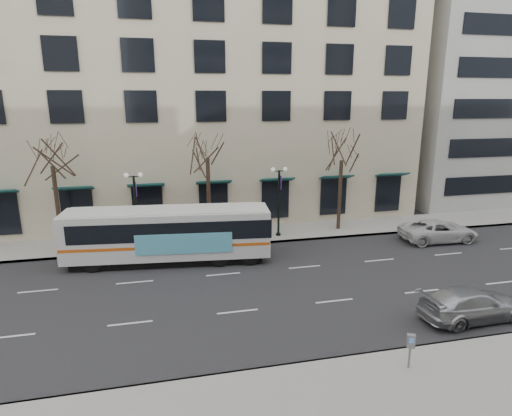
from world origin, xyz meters
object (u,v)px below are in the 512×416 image
object	(u,v)px
silver_car	(472,304)
tree_far_left	(51,151)
lamp_post_right	(279,198)
city_bus	(169,233)
tree_far_right	(342,148)
lamp_post_left	(136,206)
tree_far_mid	(207,144)
white_pickup	(438,231)
pay_station	(411,344)

from	to	relation	value
silver_car	tree_far_left	bearing A→B (deg)	52.47
lamp_post_right	city_bus	xyz separation A→B (m)	(-7.93, -3.13, -1.09)
tree_far_right	lamp_post_left	xyz separation A→B (m)	(-14.99, -0.60, -3.48)
tree_far_left	city_bus	size ratio (longest dim) A/B	0.65
tree_far_right	city_bus	distance (m)	14.20
tree_far_left	tree_far_mid	xyz separation A→B (m)	(10.00, 0.00, 0.21)
lamp_post_right	white_pickup	size ratio (longest dim) A/B	0.95
tree_far_left	tree_far_mid	world-z (taller)	tree_far_mid
tree_far_left	pay_station	xyz separation A→B (m)	(15.46, -17.06, -5.55)
city_bus	pay_station	distance (m)	15.76
tree_far_right	white_pickup	xyz separation A→B (m)	(5.99, -3.93, -5.66)
white_pickup	pay_station	bearing A→B (deg)	143.59
city_bus	pay_station	size ratio (longest dim) A/B	9.28
white_pickup	city_bus	bearing A→B (deg)	91.71
tree_far_left	tree_far_right	size ratio (longest dim) A/B	1.03
tree_far_mid	lamp_post_left	distance (m)	6.40
pay_station	silver_car	bearing A→B (deg)	52.37
tree_far_right	silver_car	size ratio (longest dim) A/B	1.58
tree_far_mid	lamp_post_right	xyz separation A→B (m)	(5.01, -0.60, -3.96)
city_bus	pay_station	world-z (taller)	city_bus
tree_far_right	city_bus	xyz separation A→B (m)	(-12.92, -3.73, -4.56)
tree_far_left	pay_station	size ratio (longest dim) A/B	6.06
tree_far_right	tree_far_mid	bearing A→B (deg)	180.00
silver_car	pay_station	distance (m)	5.85
silver_car	pay_station	world-z (taller)	pay_station
silver_car	lamp_post_left	bearing A→B (deg)	45.92
tree_far_right	city_bus	bearing A→B (deg)	-163.89
silver_car	pay_station	xyz separation A→B (m)	(-5.06, -2.91, 0.40)
lamp_post_left	silver_car	xyz separation A→B (m)	(15.52, -13.55, -2.20)
lamp_post_left	silver_car	world-z (taller)	lamp_post_left
lamp_post_right	silver_car	size ratio (longest dim) A/B	1.02
tree_far_right	tree_far_left	bearing A→B (deg)	180.00
tree_far_left	pay_station	world-z (taller)	tree_far_left
city_bus	tree_far_left	bearing A→B (deg)	158.29
white_pickup	lamp_post_right	bearing A→B (deg)	75.44
lamp_post_right	silver_car	world-z (taller)	lamp_post_right
tree_far_mid	tree_far_right	size ratio (longest dim) A/B	1.06
lamp_post_right	city_bus	world-z (taller)	lamp_post_right
lamp_post_right	tree_far_mid	bearing A→B (deg)	173.17
lamp_post_left	silver_car	distance (m)	20.72
tree_far_mid	tree_far_right	bearing A→B (deg)	-0.00
lamp_post_left	city_bus	bearing A→B (deg)	-56.51
city_bus	silver_car	world-z (taller)	city_bus
city_bus	white_pickup	xyz separation A→B (m)	(18.91, -0.20, -1.09)
lamp_post_left	white_pickup	size ratio (longest dim) A/B	0.95
lamp_post_right	white_pickup	bearing A→B (deg)	-16.87
tree_far_mid	pay_station	xyz separation A→B (m)	(5.46, -17.06, -5.76)
tree_far_mid	pay_station	distance (m)	18.82
pay_station	lamp_post_left	bearing A→B (deg)	144.90
tree_far_left	lamp_post_left	bearing A→B (deg)	-6.83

